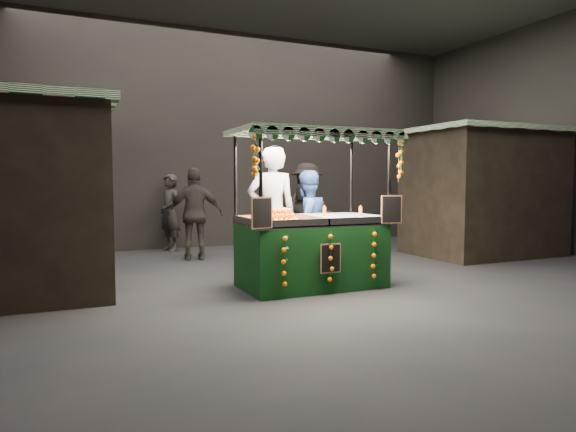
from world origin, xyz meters
name	(u,v)px	position (x,y,z in m)	size (l,w,h in m)	color
ground	(331,285)	(0.00, 0.00, 0.00)	(12.00, 12.00, 0.00)	black
market_hall	(332,50)	(0.00, 0.00, 3.38)	(12.10, 10.10, 5.05)	black
neighbour_stall_right	(482,191)	(4.40, 1.50, 1.31)	(3.00, 2.20, 2.60)	black
juice_stall	(313,239)	(-0.31, -0.03, 0.70)	(2.31, 1.36, 2.24)	black
vendor_grey	(272,213)	(-0.61, 0.79, 1.03)	(0.84, 0.64, 2.07)	gray
vendor_blue	(306,223)	(0.04, 0.89, 0.85)	(0.94, 0.80, 1.70)	navy
shopper_0	(54,225)	(-3.72, 2.98, 0.79)	(0.66, 0.53, 1.57)	black
shopper_1	(446,211)	(4.24, 2.39, 0.85)	(0.94, 0.80, 1.70)	black
shopper_2	(195,214)	(-1.25, 3.15, 0.89)	(1.11, 0.64, 1.79)	#2A2622
shopper_3	(307,205)	(1.56, 4.00, 0.97)	(1.44, 1.18, 1.94)	black
shopper_5	(305,218)	(0.97, 2.87, 0.76)	(1.36, 1.25, 1.51)	black
shopper_6	(170,213)	(-1.46, 4.60, 0.84)	(0.60, 0.72, 1.68)	#292521
shopper_7	(23,219)	(-4.25, 3.90, 0.83)	(0.74, 0.89, 1.66)	#2C2523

